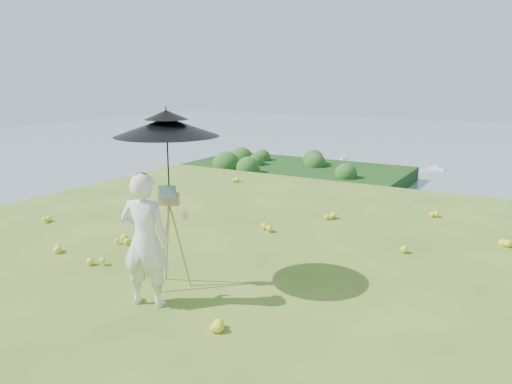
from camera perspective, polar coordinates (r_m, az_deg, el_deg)
The scene contains 11 objects.
ground at distance 7.51m, azimuth -0.26°, elevation -9.19°, with size 14.00×14.00×0.00m, color #476C1F.
shoreline_tier at distance 89.90m, azimuth 25.50°, elevation -14.04°, with size 170.00×28.00×8.00m, color #706B59.
peninsula at distance 181.93m, azimuth 4.01°, elevation 2.79°, with size 90.00×60.00×12.00m, color black, non-canonical shape.
slope_trees at distance 44.85m, azimuth 23.48°, elevation -11.65°, with size 110.00×50.00×6.00m, color #1B5318, non-canonical shape.
harbor_town at distance 87.29m, azimuth 25.92°, elevation -10.21°, with size 110.00×22.00×5.00m, color silver, non-canonical shape.
moored_boats at distance 171.69m, azimuth 24.00°, elevation -0.50°, with size 140.00×140.00×0.70m, color white, non-canonical shape.
wildflowers at distance 7.69m, azimuth 0.69°, elevation -8.17°, with size 10.00×10.50×0.12m, color yellow, non-canonical shape.
painter at distance 6.38m, azimuth -12.58°, elevation -5.41°, with size 0.62×0.41×1.71m, color white.
field_easel at distance 6.91m, azimuth -9.77°, elevation -5.00°, with size 0.55×0.55×1.44m, color olive, non-canonical shape.
sun_umbrella at distance 6.69m, azimuth -10.05°, elevation 4.15°, with size 1.38×1.38×1.28m, color black, non-canonical shape.
painter_cap at distance 6.17m, azimuth -12.95°, elevation 1.72°, with size 0.20×0.24×0.10m, color #DE7B7A, non-canonical shape.
Camera 1 is at (3.51, -6.00, 2.82)m, focal length 35.00 mm.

